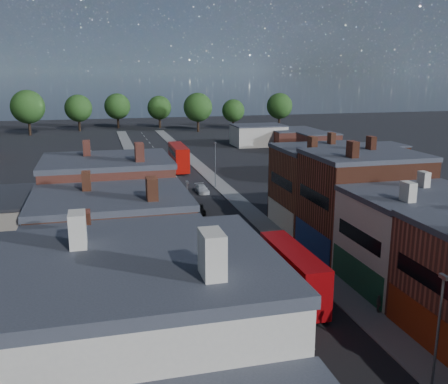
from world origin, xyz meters
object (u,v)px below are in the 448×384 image
ped_3 (379,304)px  car_2 (197,210)px  bus_1 (293,272)px  car_3 (202,189)px  ped_1 (183,282)px  bus_2 (179,157)px  bus_0 (260,276)px

ped_3 → car_2: bearing=27.9°
bus_1 → ped_3: (6.08, -4.49, -1.66)m
bus_1 → ped_3: bus_1 is taller
bus_1 → ped_3: bearing=-36.9°
car_3 → ped_1: ped_1 is taller
car_2 → ped_3: size_ratio=2.98×
ped_3 → bus_2: bearing=18.4°
bus_0 → car_3: size_ratio=2.40×
bus_0 → bus_2: (3.00, 62.40, 0.28)m
car_3 → ped_1: 39.04m
car_3 → car_2: bearing=-106.0°
bus_2 → ped_3: 67.13m
bus_1 → ped_1: size_ratio=6.72×
car_3 → bus_0: bearing=-96.1°
ped_3 → bus_1: bearing=66.7°
bus_2 → car_2: (-2.70, -32.96, -2.20)m
bus_0 → ped_1: (-6.20, 3.96, -1.63)m
ped_1 → ped_3: size_ratio=1.06×
bus_0 → ped_3: size_ratio=7.22×
bus_0 → ped_3: 10.34m
ped_1 → ped_3: 17.53m
bus_2 → car_3: 20.75m
car_2 → bus_1: bearing=-78.9°
car_2 → ped_3: ped_3 is taller
bus_2 → ped_1: bearing=-97.9°
bus_2 → car_3: size_ratio=2.64×
bus_2 → car_3: bus_2 is taller
bus_2 → ped_3: bearing=-83.6°
bus_0 → bus_2: 62.47m
bus_1 → car_3: 41.73m
car_2 → ped_1: ped_1 is taller
ped_1 → car_2: bearing=-111.8°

